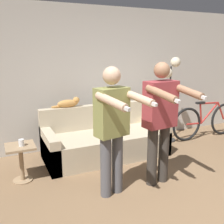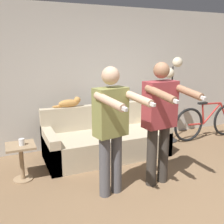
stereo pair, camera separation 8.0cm
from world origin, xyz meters
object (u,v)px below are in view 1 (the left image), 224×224
(couch, at_px, (105,141))
(person_left, at_px, (113,124))
(bicycle, at_px, (206,121))
(side_table, at_px, (21,156))
(cup, at_px, (21,143))
(floor_lamp, at_px, (171,79))
(cat, at_px, (69,103))
(person_right, at_px, (161,116))

(couch, distance_m, person_left, 1.44)
(couch, bearing_deg, bicycle, 0.06)
(side_table, xyz_separation_m, cup, (0.02, -0.03, 0.21))
(floor_lamp, bearing_deg, cup, -168.83)
(couch, height_order, side_table, couch)
(cup, relative_size, bicycle, 0.06)
(couch, bearing_deg, cup, -164.73)
(person_left, height_order, floor_lamp, floor_lamp)
(cat, xyz_separation_m, cup, (-0.89, -0.73, -0.35))
(couch, xyz_separation_m, cup, (-1.41, -0.39, 0.31))
(person_left, bearing_deg, couch, 59.65)
(couch, distance_m, cup, 1.50)
(person_right, bearing_deg, cup, 148.46)
(couch, height_order, cup, couch)
(side_table, relative_size, cup, 5.61)
(person_left, relative_size, floor_lamp, 0.97)
(person_right, xyz_separation_m, bicycle, (2.01, 1.21, -0.60))
(person_left, bearing_deg, cup, 128.70)
(cat, height_order, bicycle, cat)
(cup, xyz_separation_m, bicycle, (3.71, 0.39, -0.22))
(person_right, bearing_deg, side_table, 147.97)
(person_left, height_order, cup, person_left)
(side_table, height_order, cup, cup)
(bicycle, bearing_deg, person_right, -148.83)
(floor_lamp, distance_m, cup, 3.03)
(side_table, relative_size, bicycle, 0.31)
(couch, relative_size, person_right, 1.25)
(person_left, xyz_separation_m, side_table, (-1.02, 0.86, -0.57))
(person_left, relative_size, bicycle, 0.96)
(person_right, distance_m, side_table, 2.02)
(couch, relative_size, person_left, 1.28)
(person_left, distance_m, side_table, 1.45)
(couch, distance_m, side_table, 1.48)
(floor_lamp, bearing_deg, person_right, -130.36)
(person_right, relative_size, side_table, 3.15)
(floor_lamp, bearing_deg, cat, 175.40)
(couch, distance_m, bicycle, 2.30)
(bicycle, bearing_deg, side_table, -174.50)
(couch, height_order, person_right, person_right)
(floor_lamp, bearing_deg, couch, -172.84)
(couch, distance_m, floor_lamp, 1.79)
(couch, relative_size, cup, 22.13)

